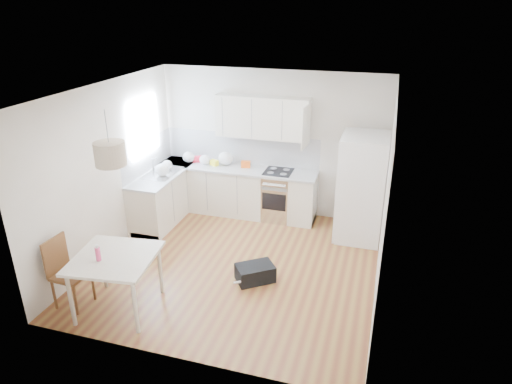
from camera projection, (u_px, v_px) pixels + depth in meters
The scene contains 29 objects.
floor at pixel (237, 264), 7.11m from camera, with size 4.20×4.20×0.00m, color brown.
ceiling at pixel (234, 90), 6.06m from camera, with size 4.20×4.20×0.00m, color white.
wall_back at pixel (272, 144), 8.44m from camera, with size 4.20×4.20×0.00m, color beige.
wall_left at pixel (109, 170), 7.14m from camera, with size 4.20×4.20×0.00m, color beige.
wall_right at pixel (385, 202), 6.03m from camera, with size 4.20×4.20×0.00m, color beige.
window_glassblock at pixel (144, 127), 7.99m from camera, with size 0.02×1.00×1.00m, color #BFE0F9.
cabinets_back at pixel (237, 191), 8.69m from camera, with size 3.00×0.60×0.88m, color silver.
cabinets_left at pixel (166, 196), 8.47m from camera, with size 0.60×1.80×0.88m, color silver.
counter_back at pixel (237, 169), 8.51m from camera, with size 3.02×0.64×0.04m, color #AFB1B4.
counter_left at pixel (164, 173), 8.29m from camera, with size 0.64×1.82×0.04m, color #AFB1B4.
backsplash_back at pixel (242, 148), 8.65m from camera, with size 3.00×0.01×0.58m, color silver.
backsplash_left at pixel (148, 155), 8.25m from camera, with size 0.01×1.80×0.58m, color silver.
upper_cabinets at pixel (262, 117), 8.13m from camera, with size 1.70×0.32×0.75m, color silver.
range_oven at pixel (278, 196), 8.48m from camera, with size 0.50×0.61×0.88m, color silver, non-canonical shape.
sink at pixel (162, 173), 8.24m from camera, with size 0.50×0.80×0.16m, color silver, non-canonical shape.
refrigerator at pixel (363, 188), 7.64m from camera, with size 0.86×0.90×1.81m, color white, non-canonical shape.
dining_table at pixel (115, 263), 5.85m from camera, with size 1.12×1.12×0.79m.
dining_chair at pixel (71, 273), 6.01m from camera, with size 0.41×0.41×0.97m, color #523518, non-canonical shape.
drink_bottle at pixel (98, 253), 5.69m from camera, with size 0.06×0.06×0.22m, color #DB3D71.
gym_bag at pixel (255, 273), 6.68m from camera, with size 0.54×0.35×0.25m, color black.
pendant_lamp at pixel (110, 154), 5.24m from camera, with size 0.36×0.36×0.28m, color tan.
grocery_bag_a at pixel (189, 157), 8.74m from camera, with size 0.23×0.20×0.21m, color white.
grocery_bag_b at pixel (205, 160), 8.62m from camera, with size 0.21×0.18×0.19m, color white.
grocery_bag_c at pixel (225, 158), 8.59m from camera, with size 0.28×0.24×0.25m, color white.
grocery_bag_d at pixel (167, 165), 8.39m from camera, with size 0.19×0.16×0.17m, color white.
grocery_bag_e at pixel (162, 170), 8.06m from camera, with size 0.25×0.22×0.23m, color white.
snack_orange at pixel (246, 164), 8.50m from camera, with size 0.17×0.11×0.12m, color #DB5213.
snack_yellow at pixel (214, 163), 8.59m from camera, with size 0.15×0.10×0.11m, color yellow.
snack_red at pixel (197, 159), 8.78m from camera, with size 0.16×0.10×0.11m, color red.
Camera 1 is at (2.03, -5.76, 3.83)m, focal length 32.00 mm.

